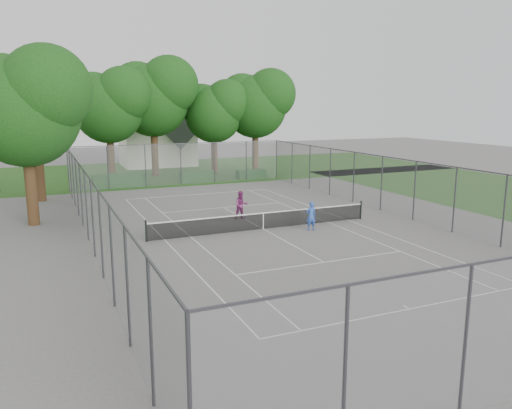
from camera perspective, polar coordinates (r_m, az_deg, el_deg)
name	(u,v)px	position (r m, az deg, el deg)	size (l,w,h in m)	color
ground	(263,229)	(27.36, 0.84, -2.84)	(120.00, 120.00, 0.00)	#5F5D5B
grass_far	(158,172)	(51.79, -11.11, 3.68)	(60.00, 20.00, 0.00)	#204A15
court_markings	(263,229)	(27.36, 0.84, -2.83)	(11.03, 23.83, 0.01)	silver
tennis_net	(263,220)	(27.24, 0.84, -1.80)	(12.87, 0.10, 1.10)	black
perimeter_fence	(263,197)	(26.98, 0.85, 0.89)	(18.08, 34.08, 3.52)	#38383D
tree_far_left	(109,103)	(46.20, -16.43, 11.08)	(6.95, 6.35, 10.00)	#3C2616
tree_far_midleft	(154,94)	(48.42, -11.61, 12.27)	(7.78, 7.11, 11.19)	#3C2616
tree_far_midright	(215,109)	(49.08, -4.75, 10.78)	(6.35, 5.80, 9.13)	#3C2616
tree_far_right	(256,101)	(50.26, 0.05, 11.70)	(7.11, 6.50, 10.23)	#3C2616
tree_side_back	(35,105)	(37.94, -23.91, 10.31)	(6.74, 6.16, 9.69)	#3C2616
tree_side_front	(25,103)	(30.26, -24.87, 10.51)	(6.90, 6.30, 9.91)	#3C2616
hedge_left	(120,180)	(43.00, -15.29, 2.70)	(4.38, 1.31, 1.09)	#174A18
hedge_mid	(197,176)	(44.49, -6.78, 3.20)	(3.00, 0.86, 0.94)	#174A18
hedge_right	(251,174)	(46.27, -0.57, 3.50)	(2.67, 0.98, 0.80)	#174A18
house	(157,131)	(56.98, -11.26, 8.23)	(7.66, 5.94, 9.54)	white
girl_player	(311,216)	(27.16, 6.30, -1.30)	(0.58, 0.38, 1.59)	#3057B4
woman_player	(241,205)	(29.63, -1.69, -0.07)	(0.82, 0.64, 1.69)	#7F2A66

